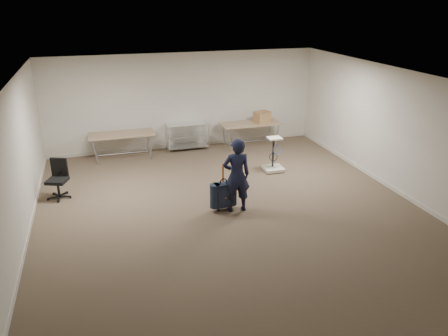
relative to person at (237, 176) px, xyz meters
name	(u,v)px	position (x,y,z in m)	size (l,w,h in m)	color
ground	(230,210)	(-0.14, 0.02, -0.80)	(9.00, 9.00, 0.00)	#4A3C2D
room_shell	(213,184)	(-0.14, 1.41, -0.75)	(8.00, 9.00, 9.00)	beige
folding_table_left	(122,135)	(-2.04, 3.97, -0.12)	(1.80, 0.75, 0.73)	#957B5B
folding_table_right	(251,125)	(1.76, 3.97, -0.12)	(1.80, 0.75, 0.73)	#957B5B
wire_shelf	(187,135)	(-0.14, 4.22, -0.36)	(1.22, 0.47, 0.80)	silver
person	(237,176)	(0.00, 0.00, 0.00)	(0.58, 0.38, 1.60)	black
suitcase	(223,195)	(-0.26, 0.08, -0.44)	(0.40, 0.25, 1.05)	black
office_chair	(59,186)	(-3.64, 1.78, -0.53)	(0.54, 0.55, 0.89)	black
equipment_cart	(273,162)	(1.65, 1.88, -0.56)	(0.50, 0.50, 0.91)	beige
cardboard_box	(262,117)	(2.11, 3.93, 0.10)	(0.45, 0.33, 0.33)	#926744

